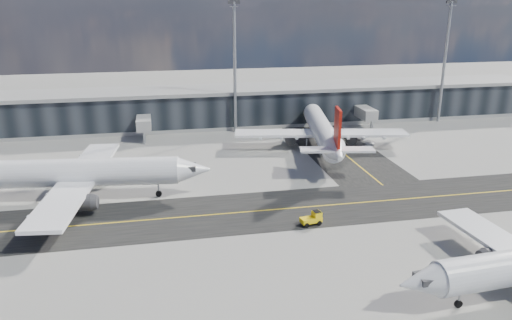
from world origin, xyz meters
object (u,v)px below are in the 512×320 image
(airliner_af, at_px, (67,173))
(service_van, at_px, (360,141))
(airliner_redtail, at_px, (322,131))
(baggage_tug, at_px, (313,218))

(airliner_af, height_order, service_van, airliner_af)
(airliner_redtail, bearing_deg, baggage_tug, -99.83)
(airliner_redtail, relative_size, service_van, 6.74)
(baggage_tug, relative_size, service_van, 0.51)
(airliner_af, relative_size, service_van, 7.05)
(service_van, bearing_deg, airliner_redtail, 155.40)
(airliner_af, distance_m, service_van, 57.24)
(baggage_tug, bearing_deg, airliner_redtail, 149.48)
(airliner_af, distance_m, baggage_tug, 36.75)
(airliner_redtail, bearing_deg, airliner_af, -149.09)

